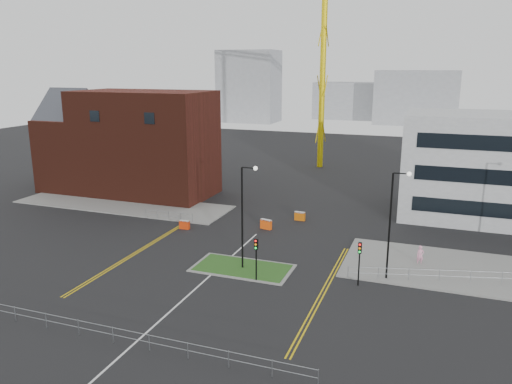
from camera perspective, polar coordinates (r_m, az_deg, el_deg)
ground at (r=38.23m, az=-8.94°, el=-12.61°), size 200.00×200.00×0.00m
pavement_left at (r=65.79m, az=-15.01°, el=-1.36°), size 28.00×8.00×0.12m
pavement_right at (r=47.13m, az=24.96°, el=-8.44°), size 24.00×10.00×0.12m
island_kerb at (r=43.98m, az=-1.55°, el=-8.68°), size 8.60×4.60×0.08m
grass_island at (r=43.97m, az=-1.55°, el=-8.66°), size 8.00×4.00×0.12m
brick_building at (r=70.91m, az=-14.58°, el=5.38°), size 24.20×10.07×14.24m
tower_crane at (r=83.91m, az=11.28°, el=19.95°), size 48.98×22.11×37.56m
streetlamp_island at (r=42.11m, az=-1.32°, el=-1.97°), size 1.46×0.36×9.18m
streetlamp_right_near at (r=41.43m, az=15.40°, el=-2.76°), size 1.46×0.36×9.18m
traffic_light_island at (r=40.62m, az=0.02°, el=-6.81°), size 0.28×0.33×3.65m
traffic_light_right at (r=40.65m, az=11.74°, el=-7.11°), size 0.28×0.33×3.65m
railing_front at (r=33.39m, az=-14.14°, el=-15.57°), size 24.05×0.05×1.10m
railing_left at (r=57.65m, az=-9.95°, el=-2.55°), size 6.05×0.05×1.10m
railing_right at (r=44.41m, az=23.35°, el=-8.64°), size 19.05×5.05×1.10m
centre_line at (r=39.79m, az=-7.53°, el=-11.42°), size 0.15×30.00×0.01m
yellow_left_a at (r=50.41m, az=-12.46°, el=-6.02°), size 0.12×24.00×0.01m
yellow_left_b at (r=50.26m, az=-12.17°, el=-6.07°), size 0.12×24.00×0.01m
yellow_right_a at (r=40.25m, az=7.54°, el=-11.12°), size 0.12×20.00×0.01m
yellow_right_b at (r=40.19m, az=7.97°, el=-11.17°), size 0.12×20.00×0.01m
skyline_a at (r=160.26m, az=-0.80°, el=11.97°), size 18.00×12.00×22.00m
skyline_b at (r=160.07m, az=17.82°, el=10.23°), size 24.00×12.00×16.00m
skyline_d at (r=171.85m, az=11.85°, el=10.16°), size 30.00×12.00×12.00m
pedestrian at (r=46.76m, az=18.26°, el=-6.89°), size 0.74×0.60×1.77m
barrier_left at (r=54.60m, az=-8.18°, el=-3.68°), size 1.13×0.38×0.95m
barrier_mid at (r=57.22m, az=5.04°, el=-2.72°), size 1.21×0.43×1.01m
barrier_right at (r=54.04m, az=1.16°, el=-3.66°), size 1.33×0.72×1.06m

